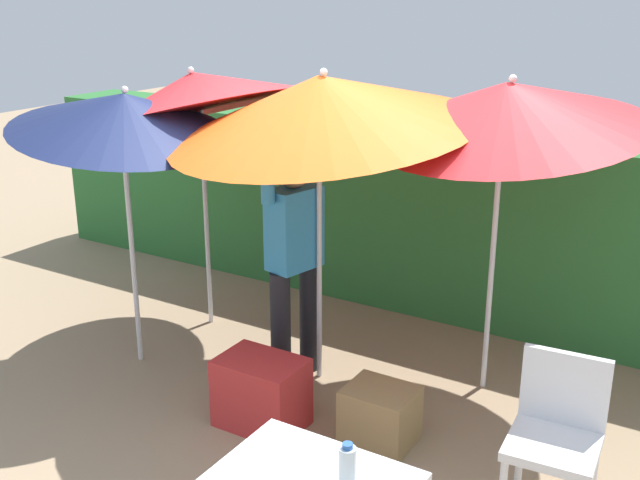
# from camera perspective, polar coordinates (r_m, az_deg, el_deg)

# --- Properties ---
(ground_plane) EXTENTS (24.00, 24.00, 0.00)m
(ground_plane) POSITION_cam_1_polar(r_m,az_deg,el_deg) (5.15, -1.78, -12.62)
(ground_plane) COLOR #9E8466
(hedge_row) EXTENTS (8.00, 0.70, 1.54)m
(hedge_row) POSITION_cam_1_polar(r_m,az_deg,el_deg) (6.57, 8.33, 1.62)
(hedge_row) COLOR #2D7033
(hedge_row) RESTS_ON ground_plane
(umbrella_rainbow) EXTENTS (1.77, 1.77, 2.27)m
(umbrella_rainbow) POSITION_cam_1_polar(r_m,az_deg,el_deg) (4.92, 13.72, 9.57)
(umbrella_rainbow) COLOR silver
(umbrella_rainbow) RESTS_ON ground_plane
(umbrella_orange) EXTENTS (2.06, 2.06, 2.30)m
(umbrella_orange) POSITION_cam_1_polar(r_m,az_deg,el_deg) (4.92, 0.11, 10.09)
(umbrella_orange) COLOR silver
(umbrella_orange) RESTS_ON ground_plane
(umbrella_yellow) EXTENTS (1.56, 1.54, 2.11)m
(umbrella_yellow) POSITION_cam_1_polar(r_m,az_deg,el_deg) (5.39, -14.35, 9.09)
(umbrella_yellow) COLOR silver
(umbrella_yellow) RESTS_ON ground_plane
(umbrella_navy) EXTENTS (1.67, 1.65, 2.29)m
(umbrella_navy) POSITION_cam_1_polar(r_m,az_deg,el_deg) (5.91, -9.19, 10.81)
(umbrella_navy) COLOR silver
(umbrella_navy) RESTS_ON ground_plane
(person_vendor) EXTENTS (0.29, 0.56, 1.88)m
(person_vendor) POSITION_cam_1_polar(r_m,az_deg,el_deg) (5.20, -1.91, -0.86)
(person_vendor) COLOR black
(person_vendor) RESTS_ON ground_plane
(chair_plastic) EXTENTS (0.47, 0.47, 0.89)m
(chair_plastic) POSITION_cam_1_polar(r_m,az_deg,el_deg) (4.18, 17.13, -13.35)
(chair_plastic) COLOR silver
(chair_plastic) RESTS_ON ground_plane
(cooler_box) EXTENTS (0.53, 0.37, 0.45)m
(cooler_box) POSITION_cam_1_polar(r_m,az_deg,el_deg) (4.92, -4.36, -11.21)
(cooler_box) COLOR red
(cooler_box) RESTS_ON ground_plane
(crate_cardboard) EXTENTS (0.42, 0.35, 0.35)m
(crate_cardboard) POSITION_cam_1_polar(r_m,az_deg,el_deg) (4.78, 4.47, -12.82)
(crate_cardboard) COLOR #9E7A4C
(crate_cardboard) RESTS_ON ground_plane
(bottle_water) EXTENTS (0.07, 0.07, 0.24)m
(bottle_water) POSITION_cam_1_polar(r_m,az_deg,el_deg) (3.10, 2.03, -16.79)
(bottle_water) COLOR silver
(bottle_water) RESTS_ON folding_table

